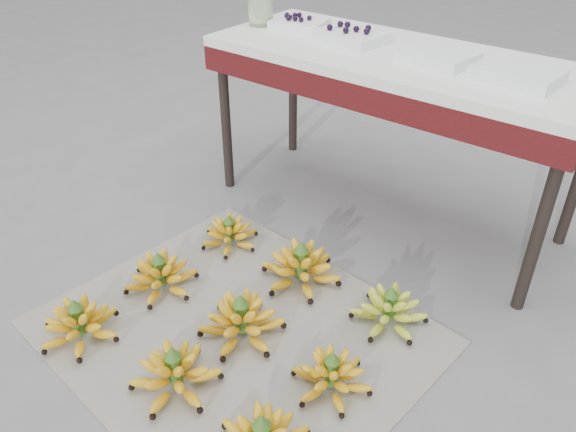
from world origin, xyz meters
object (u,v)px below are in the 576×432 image
Objects in this scene: bunch_front_left at (79,324)px; tray_right at (438,56)px; bunch_mid_center at (242,321)px; newspaper_mat at (236,332)px; glass_jar at (261,9)px; tray_far_left at (299,24)px; bunch_back_left at (230,234)px; bunch_back_right at (389,310)px; tray_far_right at (517,75)px; bunch_mid_right at (331,376)px; bunch_mid_left at (161,276)px; vendor_table at (396,74)px; bunch_back_center at (301,267)px; tray_left at (351,36)px; bunch_front_center at (175,373)px.

tray_right reaches higher than bunch_front_left.
bunch_mid_center is at bearing -98.40° from tray_right.
glass_jar is at bearing 125.22° from newspaper_mat.
bunch_back_left is at bearing -77.35° from tray_far_left.
bunch_back_right is 1.17× the size of tray_far_right.
bunch_back_left is (-0.77, 0.37, -0.00)m from bunch_mid_right.
tray_right is at bearing 100.90° from bunch_mid_center.
newspaper_mat is 0.55m from bunch_back_right.
bunch_mid_left is 1.23m from vendor_table.
tray_far_left reaches higher than bunch_front_left.
bunch_back_right is at bearing 48.67° from bunch_front_left.
bunch_front_left is at bearing -157.44° from bunch_back_right.
bunch_mid_center is 1.28× the size of bunch_mid_right.
bunch_back_left is 0.38m from bunch_back_center.
newspaper_mat is 1.27m from tray_right.
bunch_back_right is 1.14m from tray_left.
tray_right is (0.56, 0.99, 0.71)m from bunch_mid_left.
tray_far_right is (0.48, 0.97, 0.77)m from newspaper_mat.
tray_left is (0.14, 0.64, 0.72)m from bunch_back_left.
bunch_front_center reaches higher than bunch_mid_left.
bunch_front_left is 1.74m from tray_far_right.
bunch_back_right is 1.17× the size of tray_right.
bunch_mid_right is at bearing 0.78° from newspaper_mat.
tray_right is at bearing 61.80° from bunch_back_center.
tray_far_left reaches higher than bunch_back_center.
newspaper_mat is 0.37m from bunch_back_center.
bunch_mid_right is (0.78, 0.00, -0.01)m from bunch_mid_left.
bunch_back_center is at bearing -127.77° from tray_far_right.
bunch_front_left is 1.04× the size of tray_far_right.
tray_far_right reaches higher than bunch_back_left.
bunch_mid_center is 1.29× the size of tray_far_right.
tray_left is (-0.62, 0.64, 0.71)m from bunch_back_right.
bunch_front_center is at bearing -86.90° from newspaper_mat.
bunch_mid_right is at bearing -58.18° from tray_left.
newspaper_mat is 4.12× the size of bunch_front_left.
tray_far_left is at bearing 137.18° from bunch_mid_center.
bunch_back_right is at bearing 39.28° from bunch_front_center.
glass_jar reaches higher than bunch_mid_left.
bunch_back_center is 0.87m from vendor_table.
tray_right is at bearing -3.18° from tray_left.
bunch_front_center is at bearing -60.85° from glass_jar.
glass_jar reaches higher than tray_right.
bunch_front_center is 1.47m from tray_right.
bunch_mid_left reaches higher than bunch_front_left.
bunch_mid_right is 1.20m from tray_far_right.
glass_jar is (-0.70, 0.99, 0.82)m from newspaper_mat.
bunch_mid_center reaches higher than bunch_back_left.
bunch_mid_left is 1.28m from glass_jar.
bunch_mid_right reaches higher than newspaper_mat.
tray_far_right is (0.89, 1.31, 0.71)m from bunch_front_left.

